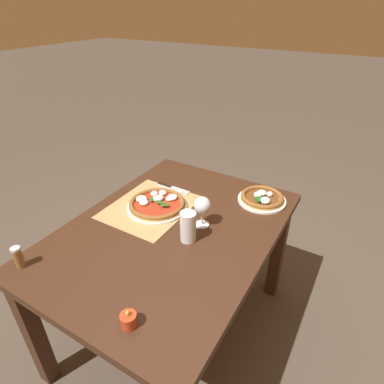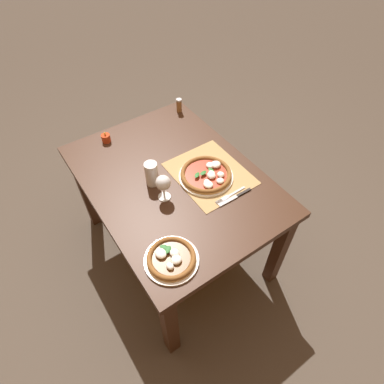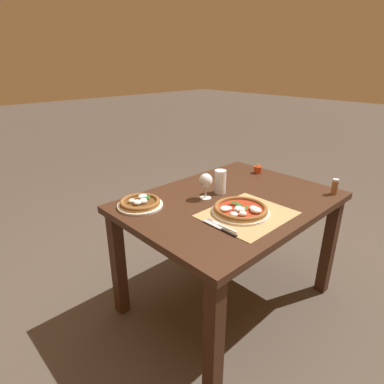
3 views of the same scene
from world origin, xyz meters
The scene contains 11 objects.
ground_plane centered at (0.00, 0.00, 0.00)m, with size 24.00×24.00×0.00m, color #473D33.
dining_table centered at (0.00, 0.00, 0.63)m, with size 1.25×0.91×0.74m.
paper_placemat centered at (-0.10, -0.19, 0.74)m, with size 0.45×0.38×0.00m, color #A88451.
pizza_near centered at (-0.11, -0.16, 0.76)m, with size 0.31×0.31×0.05m.
pizza_far centered at (-0.45, 0.29, 0.76)m, with size 0.26×0.26×0.05m.
wine_glass centered at (-0.10, 0.11, 0.85)m, with size 0.08×0.08×0.16m.
pint_glass centered at (0.03, 0.11, 0.81)m, with size 0.07×0.07×0.15m.
fork centered at (-0.29, -0.18, 0.75)m, with size 0.02×0.20×0.00m.
knife centered at (-0.32, -0.19, 0.75)m, with size 0.02×0.22×0.01m.
votive_candle centered at (0.51, 0.17, 0.76)m, with size 0.06×0.06×0.07m.
pepper_shaker centered at (0.52, -0.38, 0.79)m, with size 0.04×0.04×0.10m.
Camera 1 is at (0.99, 0.70, 1.67)m, focal length 30.00 mm.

